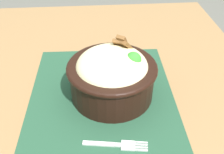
% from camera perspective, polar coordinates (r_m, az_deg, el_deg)
% --- Properties ---
extents(table, '(1.17, 0.77, 0.71)m').
position_cam_1_polar(table, '(0.64, 0.37, -11.69)').
color(table, olive).
rests_on(table, ground_plane).
extents(placemat, '(0.49, 0.34, 0.00)m').
position_cam_1_polar(placemat, '(0.59, -2.05, -6.73)').
color(placemat, '#1E422D').
rests_on(placemat, table).
extents(bowl, '(0.21, 0.21, 0.14)m').
position_cam_1_polar(bowl, '(0.59, 0.05, 0.62)').
color(bowl, black).
rests_on(bowl, placemat).
extents(fork, '(0.03, 0.12, 0.00)m').
position_cam_1_polar(fork, '(0.52, 1.33, -14.25)').
color(fork, silver).
rests_on(fork, placemat).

